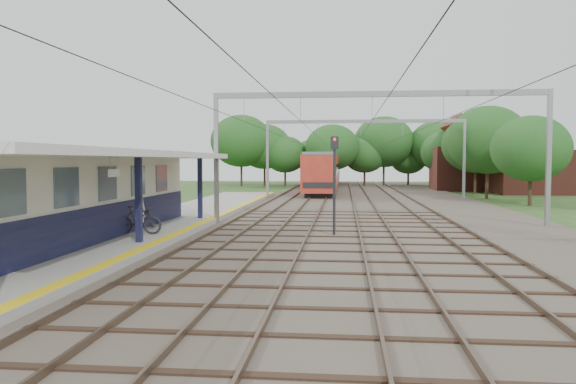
{
  "coord_description": "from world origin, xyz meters",
  "views": [
    {
      "loc": [
        1.79,
        -14.35,
        3.41
      ],
      "look_at": [
        -1.48,
        18.13,
        1.6
      ],
      "focal_mm": 35.0,
      "sensor_mm": 36.0,
      "label": 1
    }
  ],
  "objects": [
    {
      "name": "house_near",
      "position": [
        21.0,
        46.0,
        2.99
      ],
      "size": [
        7.0,
        6.12,
        7.89
      ],
      "color": "brown",
      "rests_on": "ground"
    },
    {
      "name": "ballast_bed",
      "position": [
        4.0,
        30.0,
        0.05
      ],
      "size": [
        18.0,
        90.0,
        0.1
      ],
      "primitive_type": "cube",
      "color": "#473D33",
      "rests_on": "ground"
    },
    {
      "name": "bicycle",
      "position": [
        -6.76,
        8.18,
        0.94
      ],
      "size": [
        2.0,
        0.67,
        1.18
      ],
      "primitive_type": "imported",
      "rotation": [
        0.0,
        0.0,
        1.63
      ],
      "color": "black",
      "rests_on": "platform"
    },
    {
      "name": "person",
      "position": [
        -7.36,
        9.72,
        1.26
      ],
      "size": [
        0.77,
        0.64,
        1.82
      ],
      "primitive_type": "imported",
      "rotation": [
        0.0,
        0.0,
        3.51
      ],
      "color": "silver",
      "rests_on": "platform"
    },
    {
      "name": "station_building",
      "position": [
        -8.88,
        7.0,
        2.04
      ],
      "size": [
        3.41,
        18.0,
        3.4
      ],
      "color": "beige",
      "rests_on": "platform"
    },
    {
      "name": "canopy",
      "position": [
        -7.77,
        6.0,
        3.64
      ],
      "size": [
        6.4,
        20.0,
        3.44
      ],
      "color": "#101234",
      "rests_on": "platform"
    },
    {
      "name": "train",
      "position": [
        -0.5,
        54.06,
        2.29
      ],
      "size": [
        3.15,
        39.19,
        4.12
      ],
      "color": "black",
      "rests_on": "ballast_bed"
    },
    {
      "name": "ground",
      "position": [
        0.0,
        0.0,
        0.0
      ],
      "size": [
        160.0,
        160.0,
        0.0
      ],
      "primitive_type": "plane",
      "color": "#2D4C1E",
      "rests_on": "ground"
    },
    {
      "name": "signal_post",
      "position": [
        1.35,
        10.71,
        2.87
      ],
      "size": [
        0.36,
        0.32,
        4.49
      ],
      "rotation": [
        0.0,
        0.0,
        0.42
      ],
      "color": "black",
      "rests_on": "ground"
    },
    {
      "name": "platform",
      "position": [
        -7.5,
        14.0,
        0.17
      ],
      "size": [
        5.0,
        52.0,
        0.35
      ],
      "primitive_type": "cube",
      "color": "gray",
      "rests_on": "ground"
    },
    {
      "name": "tree_band",
      "position": [
        3.84,
        57.12,
        4.92
      ],
      "size": [
        31.72,
        30.88,
        8.82
      ],
      "color": "#382619",
      "rests_on": "ground"
    },
    {
      "name": "rail_tracks",
      "position": [
        1.5,
        30.0,
        0.18
      ],
      "size": [
        11.8,
        88.0,
        0.15
      ],
      "color": "brown",
      "rests_on": "ballast_bed"
    },
    {
      "name": "yellow_stripe",
      "position": [
        -5.25,
        14.0,
        0.35
      ],
      "size": [
        0.45,
        52.0,
        0.01
      ],
      "primitive_type": "cube",
      "color": "yellow",
      "rests_on": "platform"
    },
    {
      "name": "house_far",
      "position": [
        16.0,
        52.0,
        3.23
      ],
      "size": [
        8.0,
        6.12,
        8.66
      ],
      "color": "brown",
      "rests_on": "ground"
    },
    {
      "name": "catenary_system",
      "position": [
        3.39,
        25.28,
        5.51
      ],
      "size": [
        17.22,
        88.0,
        7.0
      ],
      "color": "gray",
      "rests_on": "ground"
    }
  ]
}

